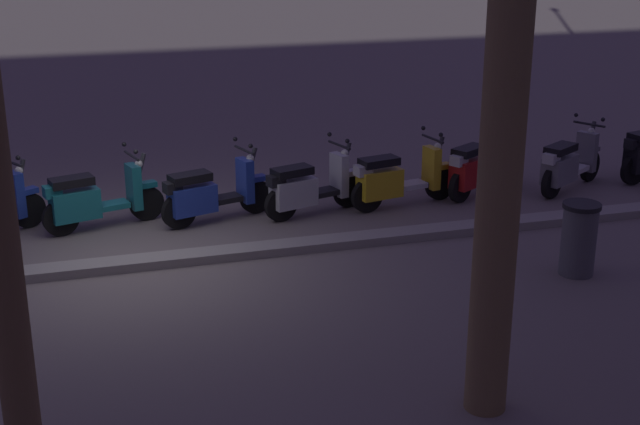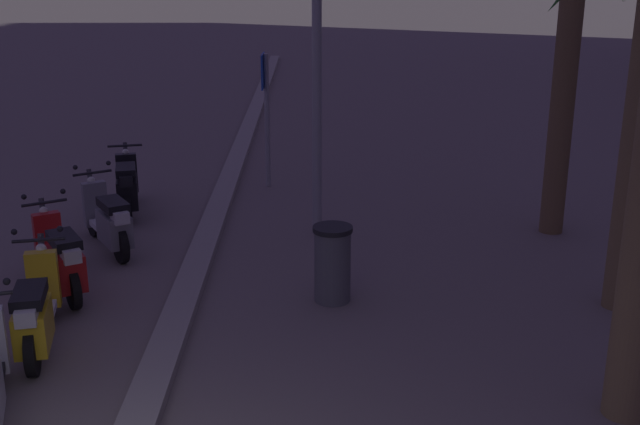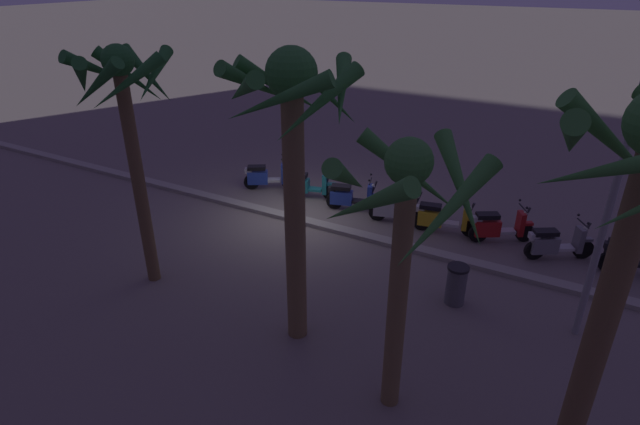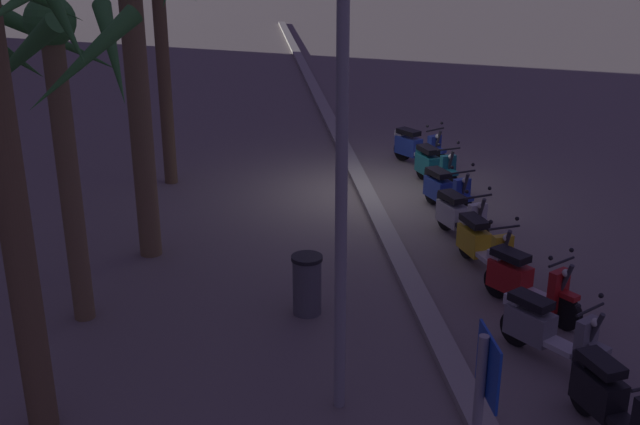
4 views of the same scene
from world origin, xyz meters
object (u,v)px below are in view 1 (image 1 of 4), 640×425
object	(u,v)px
scooter_grey_tail_end	(568,164)
scooter_blue_far_back	(210,194)
scooter_red_second_in_line	(479,167)
scooter_silver_mid_centre	(308,188)
scooter_teal_gap_after_mid	(94,200)
scooter_yellow_mid_front	(396,179)
litter_bin	(579,238)

from	to	relation	value
scooter_grey_tail_end	scooter_blue_far_back	xyz separation A→B (m)	(5.88, -0.13, -0.01)
scooter_grey_tail_end	scooter_red_second_in_line	world-z (taller)	same
scooter_silver_mid_centre	scooter_teal_gap_after_mid	xyz separation A→B (m)	(3.13, -0.28, 0.01)
scooter_red_second_in_line	scooter_blue_far_back	size ratio (longest dim) A/B	0.93
scooter_grey_tail_end	scooter_blue_far_back	world-z (taller)	same
scooter_yellow_mid_front	scooter_teal_gap_after_mid	world-z (taller)	same
scooter_silver_mid_centre	litter_bin	distance (m)	4.13
scooter_grey_tail_end	litter_bin	distance (m)	3.56
scooter_red_second_in_line	scooter_silver_mid_centre	world-z (taller)	same
scooter_red_second_in_line	litter_bin	size ratio (longest dim) A/B	1.71
scooter_red_second_in_line	scooter_teal_gap_after_mid	world-z (taller)	same
scooter_yellow_mid_front	scooter_red_second_in_line	bearing A→B (deg)	-172.29
scooter_grey_tail_end	scooter_blue_far_back	size ratio (longest dim) A/B	0.92
scooter_yellow_mid_front	scooter_teal_gap_after_mid	size ratio (longest dim) A/B	1.05
scooter_grey_tail_end	litter_bin	xyz separation A→B (m)	(1.71, 3.12, 0.03)
scooter_yellow_mid_front	scooter_grey_tail_end	bearing A→B (deg)	179.68
scooter_yellow_mid_front	scooter_blue_far_back	xyz separation A→B (m)	(2.89, -0.11, -0.01)
scooter_blue_far_back	scooter_silver_mid_centre	bearing A→B (deg)	175.75
scooter_red_second_in_line	litter_bin	bearing A→B (deg)	86.09
scooter_red_second_in_line	scooter_teal_gap_after_mid	distance (m)	6.04
litter_bin	scooter_yellow_mid_front	bearing A→B (deg)	-67.94
scooter_red_second_in_line	scooter_yellow_mid_front	distance (m)	1.51
scooter_grey_tail_end	scooter_yellow_mid_front	distance (m)	2.99
scooter_red_second_in_line	scooter_yellow_mid_front	xyz separation A→B (m)	(1.50, 0.20, -0.01)
scooter_silver_mid_centre	scooter_red_second_in_line	bearing A→B (deg)	-176.06
scooter_teal_gap_after_mid	scooter_red_second_in_line	bearing A→B (deg)	179.27
scooter_red_second_in_line	scooter_silver_mid_centre	xyz separation A→B (m)	(2.91, 0.20, -0.02)
scooter_blue_far_back	scooter_teal_gap_after_mid	xyz separation A→B (m)	(1.65, -0.17, 0.01)
litter_bin	scooter_red_second_in_line	bearing A→B (deg)	-93.91
scooter_red_second_in_line	scooter_yellow_mid_front	size ratio (longest dim) A/B	0.88
scooter_red_second_in_line	scooter_silver_mid_centre	distance (m)	2.92
scooter_yellow_mid_front	scooter_silver_mid_centre	bearing A→B (deg)	-0.10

